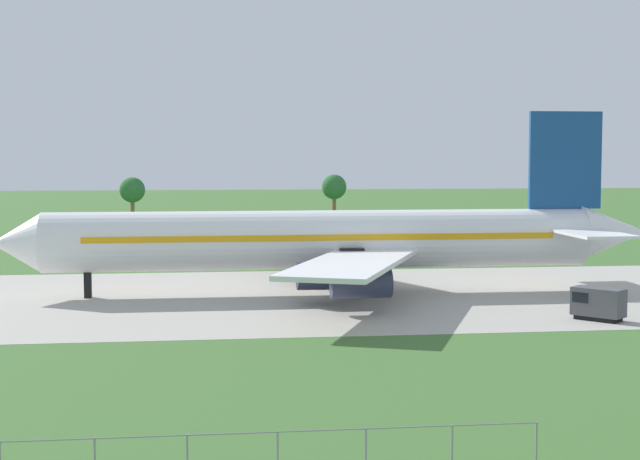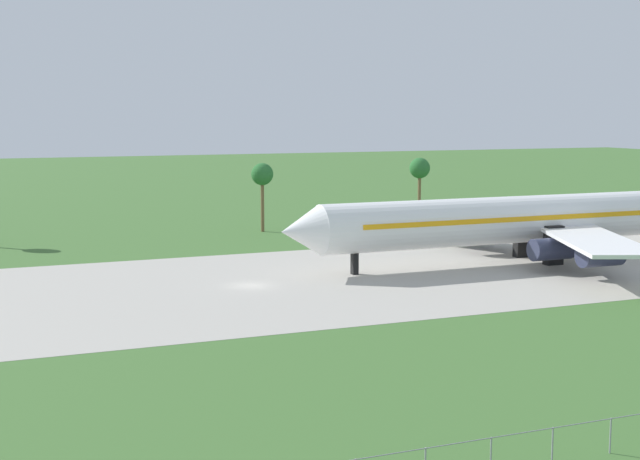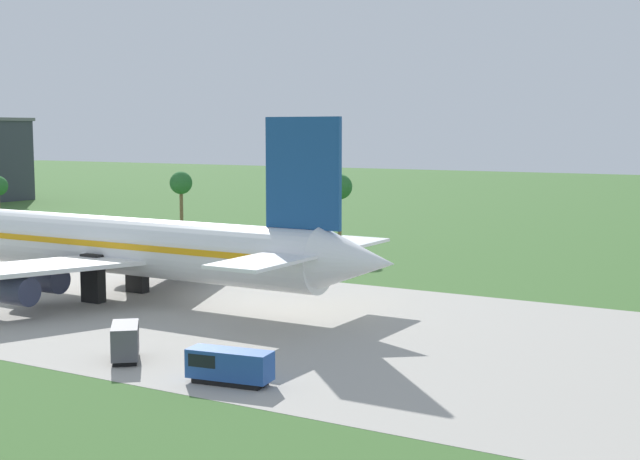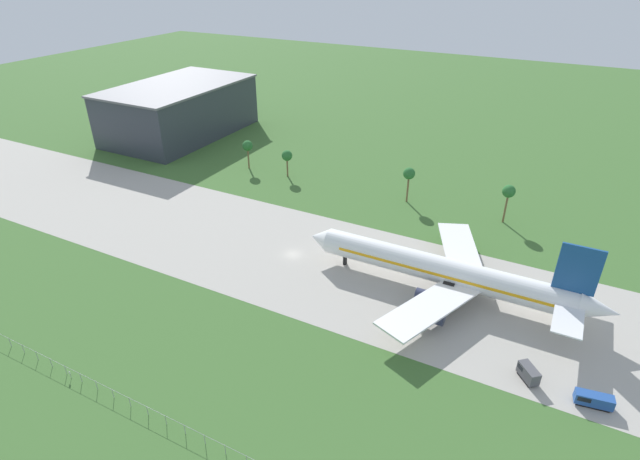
{
  "view_description": "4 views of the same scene",
  "coord_description": "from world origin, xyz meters",
  "views": [
    {
      "loc": [
        24.44,
        -97.69,
        14.42
      ],
      "look_at": [
        37.22,
        2.02,
        6.62
      ],
      "focal_mm": 55.0,
      "sensor_mm": 36.0,
      "label": 1
    },
    {
      "loc": [
        -29.77,
        -94.02,
        19.43
      ],
      "look_at": [
        9.21,
        2.02,
        5.62
      ],
      "focal_mm": 50.0,
      "sensor_mm": 36.0,
      "label": 2
    },
    {
      "loc": [
        106.06,
        -67.56,
        17.73
      ],
      "look_at": [
        65.22,
        2.02,
        8.64
      ],
      "focal_mm": 50.0,
      "sensor_mm": 36.0,
      "label": 3
    },
    {
      "loc": [
        56.09,
        -92.73,
        67.99
      ],
      "look_at": [
        5.16,
        5.0,
        6.0
      ],
      "focal_mm": 28.0,
      "sensor_mm": 36.0,
      "label": 4
    }
  ],
  "objects": [
    {
      "name": "fuel_truck",
      "position": [
        59.04,
        -17.17,
        1.52
      ],
      "size": [
        4.38,
        4.63,
        2.85
      ],
      "color": "black",
      "rests_on": "ground_plane"
    },
    {
      "name": "baggage_tug",
      "position": [
        69.62,
        -18.35,
        1.32
      ],
      "size": [
        6.32,
        2.9,
        2.44
      ],
      "color": "black",
      "rests_on": "ground_plane"
    },
    {
      "name": "jet_airliner",
      "position": [
        38.91,
        2.02,
        5.56
      ],
      "size": [
        68.4,
        51.54,
        18.92
      ],
      "color": "white",
      "rests_on": "ground_plane"
    },
    {
      "name": "palm_tree_row",
      "position": [
        -2.36,
        42.84,
        8.51
      ],
      "size": [
        91.24,
        3.6,
        11.49
      ],
      "color": "brown",
      "rests_on": "ground_plane"
    }
  ]
}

